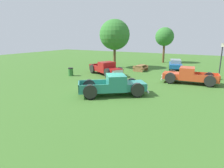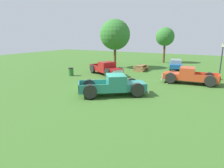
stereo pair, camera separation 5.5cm
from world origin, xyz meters
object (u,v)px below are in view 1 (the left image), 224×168
at_px(pickup_truck_behind_right, 186,76).
at_px(picnic_table, 141,67).
at_px(pickup_truck_behind_left, 107,69).
at_px(lamp_post_near, 221,61).
at_px(sedan_distant_a, 175,64).
at_px(oak_tree_center, 165,37).
at_px(trash_can, 71,72).
at_px(oak_tree_west, 115,35).
at_px(pickup_truck_foreground, 117,85).

height_order(pickup_truck_behind_right, picnic_table, pickup_truck_behind_right).
distance_m(pickup_truck_behind_left, lamp_post_near, 12.36).
xyz_separation_m(pickup_truck_behind_right, sedan_distant_a, (-2.71, 8.29, -0.06)).
distance_m(picnic_table, oak_tree_center, 10.80).
distance_m(pickup_truck_behind_right, trash_can, 12.70).
bearing_deg(sedan_distant_a, picnic_table, -133.92).
relative_size(pickup_truck_behind_left, pickup_truck_behind_right, 1.01).
distance_m(sedan_distant_a, lamp_post_near, 7.49).
height_order(sedan_distant_a, picnic_table, sedan_distant_a).
distance_m(pickup_truck_behind_right, picnic_table, 7.81).
relative_size(pickup_truck_behind_right, sedan_distant_a, 1.26).
distance_m(sedan_distant_a, oak_tree_west, 9.56).
xyz_separation_m(trash_can, oak_tree_center, (6.37, 17.13, 3.93)).
height_order(pickup_truck_foreground, pickup_truck_behind_left, pickup_truck_foreground).
relative_size(pickup_truck_behind_right, trash_can, 5.66).
height_order(pickup_truck_behind_left, pickup_truck_behind_right, pickup_truck_behind_right).
bearing_deg(oak_tree_west, pickup_truck_behind_left, -70.56).
bearing_deg(oak_tree_west, pickup_truck_foreground, -61.04).
xyz_separation_m(sedan_distant_a, oak_tree_west, (-8.12, -3.03, 4.03)).
bearing_deg(pickup_truck_behind_left, sedan_distant_a, 54.16).
relative_size(trash_can, oak_tree_center, 0.16).
height_order(sedan_distant_a, oak_tree_west, oak_tree_west).
bearing_deg(pickup_truck_behind_left, pickup_truck_foreground, -54.21).
bearing_deg(oak_tree_center, lamp_post_near, -51.14).
bearing_deg(pickup_truck_behind_left, oak_tree_west, 109.44).
xyz_separation_m(pickup_truck_behind_right, oak_tree_west, (-10.83, 5.26, 3.97)).
bearing_deg(pickup_truck_behind_right, oak_tree_center, 112.66).
relative_size(lamp_post_near, picnic_table, 2.00).
xyz_separation_m(picnic_table, oak_tree_west, (-4.40, 0.83, 4.24)).
bearing_deg(oak_tree_center, sedan_distant_a, -61.67).
distance_m(pickup_truck_foreground, oak_tree_west, 14.40).
distance_m(pickup_truck_foreground, pickup_truck_behind_right, 7.99).
height_order(pickup_truck_foreground, picnic_table, pickup_truck_foreground).
bearing_deg(pickup_truck_foreground, oak_tree_center, 95.15).
height_order(pickup_truck_behind_right, trash_can, pickup_truck_behind_right).
bearing_deg(pickup_truck_behind_left, lamp_post_near, 17.54).
xyz_separation_m(pickup_truck_behind_left, trash_can, (-3.54, -2.40, -0.28)).
bearing_deg(picnic_table, pickup_truck_behind_left, -117.65).
bearing_deg(pickup_truck_behind_right, pickup_truck_foreground, -121.06).
distance_m(lamp_post_near, trash_can, 16.51).
relative_size(lamp_post_near, oak_tree_center, 0.65).
xyz_separation_m(pickup_truck_foreground, oak_tree_west, (-6.70, 12.11, 3.95)).
bearing_deg(sedan_distant_a, oak_tree_center, 118.33).
xyz_separation_m(sedan_distant_a, lamp_post_near, (5.55, -4.84, 1.34)).
relative_size(lamp_post_near, trash_can, 4.10).
xyz_separation_m(pickup_truck_behind_left, pickup_truck_behind_right, (8.88, 0.25, 0.01)).
height_order(pickup_truck_foreground, oak_tree_west, oak_tree_west).
bearing_deg(lamp_post_near, sedan_distant_a, 138.92).
relative_size(pickup_truck_behind_right, oak_tree_west, 0.78).
bearing_deg(lamp_post_near, pickup_truck_foreground, -124.07).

